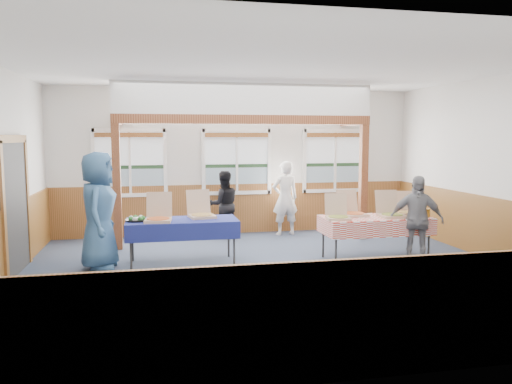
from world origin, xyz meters
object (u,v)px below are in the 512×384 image
table_left (182,223)px  person_grey (416,220)px  woman_black (223,205)px  man_blue (98,211)px  woman_white (285,198)px  table_right (376,220)px

table_left → person_grey: size_ratio=1.24×
table_left → person_grey: bearing=-12.1°
woman_black → man_blue: (-2.33, -2.07, 0.24)m
woman_black → person_grey: 4.05m
woman_white → man_blue: 4.29m
table_left → man_blue: (-1.35, -0.05, 0.26)m
woman_black → person_grey: (2.89, -2.83, 0.04)m
man_blue → table_left: bearing=-83.1°
woman_white → person_grey: 3.29m
woman_white → man_blue: (-3.71, -2.15, 0.15)m
table_right → person_grey: bearing=-61.8°
woman_black → table_right: bearing=128.6°
table_right → man_blue: man_blue is taller
woman_white → man_blue: bearing=23.6°
table_right → man_blue: (-4.69, 0.34, 0.26)m
table_left → table_right: 3.37m
table_left → man_blue: 1.37m
woman_white → man_blue: man_blue is taller
table_left → table_right: (3.34, -0.39, 0.00)m
table_right → person_grey: (0.53, -0.43, 0.05)m
table_left → woman_black: 2.24m
table_left → person_grey: 3.96m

